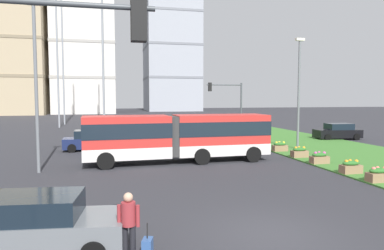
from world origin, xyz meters
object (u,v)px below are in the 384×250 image
at_px(flower_planter_3, 319,158).
at_px(streetlight_left, 36,80).
at_px(articulated_bus, 178,136).
at_px(apartment_tower_westcentre, 85,31).
at_px(flower_planter_5, 280,146).
at_px(car_grey_wagon, 38,226).
at_px(traffic_light_near_left, 12,99).
at_px(apartment_tower_centre, 171,33).
at_px(streetlight_median, 299,89).
at_px(traffic_light_far_right, 230,101).
at_px(pedestrian_crossing, 128,221).
at_px(car_navy_sedan, 92,141).
at_px(apartment_tower_west, 3,43).
at_px(flower_planter_2, 351,167).
at_px(car_black_sedan, 338,132).
at_px(flower_planter_4, 300,152).
at_px(rolling_suitcase, 147,249).
at_px(flower_planter_1, 379,175).

bearing_deg(flower_planter_3, streetlight_left, 175.10).
xyz_separation_m(articulated_bus, apartment_tower_westcentre, (-10.43, 79.62, 20.48)).
distance_m(flower_planter_5, streetlight_left, 17.43).
relative_size(car_grey_wagon, traffic_light_near_left, 0.77).
bearing_deg(apartment_tower_centre, streetlight_median, -93.38).
bearing_deg(apartment_tower_westcentre, traffic_light_far_right, -76.23).
bearing_deg(car_grey_wagon, flower_planter_3, 33.45).
height_order(pedestrian_crossing, streetlight_left, streetlight_left).
bearing_deg(car_navy_sedan, pedestrian_crossing, -84.86).
height_order(flower_planter_5, traffic_light_near_left, traffic_light_near_left).
bearing_deg(flower_planter_3, apartment_tower_west, 115.79).
xyz_separation_m(pedestrian_crossing, flower_planter_2, (12.12, 7.48, -0.58)).
bearing_deg(articulated_bus, flower_planter_3, -18.97).
distance_m(car_black_sedan, flower_planter_4, 13.15).
relative_size(articulated_bus, flower_planter_2, 10.84).
xyz_separation_m(flower_planter_3, apartment_tower_west, (-37.87, 78.36, 17.25)).
xyz_separation_m(car_black_sedan, streetlight_left, (-25.81, -10.10, 4.30)).
distance_m(pedestrian_crossing, traffic_light_far_right, 25.26).
distance_m(flower_planter_5, traffic_light_near_left, 23.06).
relative_size(streetlight_median, apartment_tower_centre, 0.18).
distance_m(rolling_suitcase, apartment_tower_westcentre, 95.85).
distance_m(flower_planter_2, apartment_tower_west, 91.31).
bearing_deg(traffic_light_near_left, car_black_sedan, 45.65).
bearing_deg(car_black_sedan, traffic_light_near_left, -134.35).
distance_m(streetlight_median, apartment_tower_west, 83.61).
distance_m(car_black_sedan, streetlight_median, 10.20).
bearing_deg(car_navy_sedan, apartment_tower_westcentre, 93.78).
height_order(car_grey_wagon, flower_planter_2, car_grey_wagon).
xyz_separation_m(traffic_light_near_left, streetlight_median, (16.05, 18.58, 0.71)).
bearing_deg(flower_planter_3, traffic_light_far_right, 97.14).
bearing_deg(traffic_light_far_right, pedestrian_crossing, -114.89).
height_order(rolling_suitcase, flower_planter_3, rolling_suitcase).
height_order(traffic_light_far_right, streetlight_median, streetlight_median).
height_order(pedestrian_crossing, flower_planter_5, pedestrian_crossing).
bearing_deg(streetlight_median, flower_planter_1, -99.91).
height_order(apartment_tower_westcentre, apartment_tower_centre, apartment_tower_centre).
xyz_separation_m(car_grey_wagon, flower_planter_2, (14.41, 6.60, -0.33)).
height_order(rolling_suitcase, flower_planter_4, rolling_suitcase).
bearing_deg(flower_planter_5, car_black_sedan, 33.69).
bearing_deg(car_navy_sedan, streetlight_median, -12.70).
height_order(flower_planter_3, streetlight_left, streetlight_left).
height_order(car_navy_sedan, apartment_tower_west, apartment_tower_west).
xyz_separation_m(car_grey_wagon, apartment_tower_centre, (21.55, 104.07, 24.09)).
bearing_deg(apartment_tower_west, flower_planter_5, -62.63).
distance_m(car_navy_sedan, streetlight_median, 16.70).
bearing_deg(apartment_tower_west, flower_planter_2, -65.02).
xyz_separation_m(flower_planter_1, traffic_light_near_left, (-14.15, -7.70, 3.65)).
bearing_deg(car_grey_wagon, flower_planter_2, 24.61).
distance_m(flower_planter_1, flower_planter_5, 10.13).
height_order(flower_planter_1, apartment_tower_centre, apartment_tower_centre).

